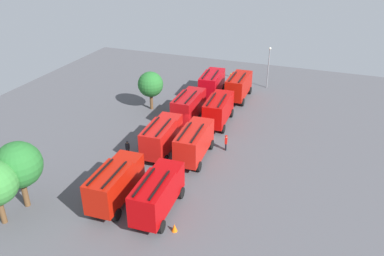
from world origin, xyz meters
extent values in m
plane|color=#4C4C51|center=(0.00, 0.00, 0.00)|extent=(64.28, 64.28, 0.00)
cube|color=#AE0507|center=(-11.58, -1.97, 2.10)|extent=(2.31, 2.59, 2.60)
cube|color=#8C9EAD|center=(-10.53, -1.93, 2.41)|extent=(0.17, 2.13, 1.46)
cube|color=#AE0507|center=(-15.07, -2.13, 2.25)|extent=(4.90, 2.71, 2.90)
cube|color=black|center=(-15.10, -1.44, 3.82)|extent=(4.32, 0.31, 0.12)
cube|color=black|center=(-15.04, -2.81, 3.82)|extent=(4.32, 0.31, 0.12)
cube|color=silver|center=(-10.38, -1.92, 0.95)|extent=(0.30, 2.38, 0.28)
cylinder|color=black|center=(-11.43, -0.77, 0.55)|extent=(1.11, 0.40, 1.10)
cylinder|color=black|center=(-11.33, -3.16, 0.55)|extent=(1.11, 0.40, 1.10)
cylinder|color=black|center=(-16.33, -0.98, 0.55)|extent=(1.11, 0.40, 1.10)
cylinder|color=black|center=(-16.22, -3.38, 0.55)|extent=(1.11, 0.40, 1.10)
cube|color=red|center=(-1.84, -1.76, 2.10)|extent=(2.31, 2.60, 2.60)
cube|color=#8C9EAD|center=(-0.79, -1.71, 2.41)|extent=(0.18, 2.13, 1.46)
cube|color=red|center=(-5.34, -1.92, 2.25)|extent=(4.91, 2.72, 2.90)
cube|color=black|center=(-5.37, -1.23, 3.82)|extent=(4.32, 0.32, 0.12)
cube|color=black|center=(-5.31, -2.60, 3.82)|extent=(4.32, 0.32, 0.12)
cube|color=silver|center=(-0.64, -1.70, 0.95)|extent=(0.31, 2.38, 0.28)
cylinder|color=black|center=(-1.70, -0.55, 0.55)|extent=(1.11, 0.40, 1.10)
cylinder|color=black|center=(-1.59, -2.95, 0.55)|extent=(1.11, 0.40, 1.10)
cylinder|color=black|center=(-6.59, -0.77, 0.55)|extent=(1.11, 0.40, 1.10)
cylinder|color=black|center=(-6.48, -3.17, 0.55)|extent=(1.11, 0.40, 1.10)
cube|color=#B40706|center=(7.32, -1.64, 2.10)|extent=(2.34, 2.62, 2.60)
cube|color=#8C9EAD|center=(8.37, -1.58, 2.41)|extent=(0.20, 2.13, 1.46)
cube|color=#B40706|center=(3.82, -1.83, 2.25)|extent=(4.93, 2.76, 2.90)
cube|color=black|center=(3.79, -1.15, 3.82)|extent=(4.32, 0.36, 0.12)
cube|color=black|center=(3.86, -2.52, 3.82)|extent=(4.32, 0.36, 0.12)
cube|color=silver|center=(8.52, -1.57, 0.95)|extent=(0.33, 2.38, 0.28)
cylinder|color=black|center=(7.45, -0.43, 0.55)|extent=(1.12, 0.41, 1.10)
cylinder|color=black|center=(7.59, -2.83, 0.55)|extent=(1.12, 0.41, 1.10)
cylinder|color=black|center=(2.56, -0.70, 0.55)|extent=(1.12, 0.41, 1.10)
cylinder|color=black|center=(2.69, -3.10, 0.55)|extent=(1.12, 0.41, 1.10)
cube|color=#AD1008|center=(16.41, -2.05, 2.10)|extent=(2.24, 2.53, 2.60)
cube|color=#8C9EAD|center=(17.46, -2.04, 2.41)|extent=(0.11, 2.13, 1.46)
cube|color=#AD1008|center=(12.91, -2.10, 2.25)|extent=(4.84, 2.57, 2.90)
cube|color=black|center=(12.90, -1.41, 3.82)|extent=(4.32, 0.18, 0.12)
cube|color=black|center=(12.92, -2.79, 3.82)|extent=(4.32, 0.18, 0.12)
cube|color=silver|center=(17.61, -2.03, 0.95)|extent=(0.23, 2.38, 0.28)
cylinder|color=black|center=(16.60, -0.85, 0.55)|extent=(1.10, 0.37, 1.10)
cylinder|color=black|center=(16.63, -3.25, 0.55)|extent=(1.10, 0.37, 1.10)
cylinder|color=black|center=(11.70, -0.92, 0.55)|extent=(1.10, 0.37, 1.10)
cylinder|color=black|center=(11.73, -3.32, 0.55)|extent=(1.10, 0.37, 1.10)
cube|color=#AD1407|center=(-11.52, 2.25, 2.10)|extent=(2.30, 2.58, 2.60)
cube|color=#8C9EAD|center=(-10.47, 2.29, 2.41)|extent=(0.16, 2.13, 1.46)
cube|color=#AD1407|center=(-15.02, 2.11, 2.25)|extent=(4.89, 2.69, 2.90)
cube|color=black|center=(-15.05, 2.80, 3.82)|extent=(4.32, 0.29, 0.12)
cube|color=black|center=(-14.99, 1.42, 3.82)|extent=(4.32, 0.29, 0.12)
cube|color=silver|center=(-10.32, 2.29, 0.95)|extent=(0.29, 2.38, 0.28)
cylinder|color=black|center=(-11.37, 3.45, 0.55)|extent=(1.11, 0.39, 1.10)
cylinder|color=black|center=(-11.27, 1.06, 0.55)|extent=(1.11, 0.39, 1.10)
cylinder|color=black|center=(-16.26, 3.26, 0.55)|extent=(1.11, 0.39, 1.10)
cylinder|color=black|center=(-16.17, 0.87, 0.55)|extent=(1.11, 0.39, 1.10)
cube|color=red|center=(-1.89, 2.08, 2.10)|extent=(2.33, 2.62, 2.60)
cube|color=#8C9EAD|center=(-0.84, 2.14, 2.41)|extent=(0.20, 2.13, 1.46)
cube|color=red|center=(-5.39, 1.89, 2.25)|extent=(4.93, 2.76, 2.90)
cube|color=black|center=(-5.42, 2.58, 3.82)|extent=(4.32, 0.36, 0.12)
cube|color=black|center=(-5.35, 1.21, 3.82)|extent=(4.32, 0.36, 0.12)
cube|color=silver|center=(-0.69, 2.15, 0.95)|extent=(0.33, 2.38, 0.28)
cylinder|color=black|center=(-1.76, 3.29, 0.55)|extent=(1.12, 0.41, 1.10)
cylinder|color=black|center=(-1.63, 0.90, 0.55)|extent=(1.12, 0.41, 1.10)
cylinder|color=black|center=(-6.65, 3.02, 0.55)|extent=(1.12, 0.41, 1.10)
cylinder|color=black|center=(-6.52, 0.63, 0.55)|extent=(1.12, 0.41, 1.10)
cube|color=#AB0D11|center=(7.05, 2.23, 2.10)|extent=(2.26, 2.55, 2.60)
cube|color=#8C9EAD|center=(8.10, 2.26, 2.41)|extent=(0.13, 2.13, 1.46)
cube|color=#AB0D11|center=(3.55, 2.15, 2.25)|extent=(4.86, 2.62, 2.90)
cube|color=black|center=(3.53, 2.83, 3.82)|extent=(4.32, 0.23, 0.12)
cube|color=black|center=(3.56, 1.46, 3.82)|extent=(4.32, 0.23, 0.12)
cube|color=silver|center=(8.25, 2.26, 0.95)|extent=(0.26, 2.38, 0.28)
cylinder|color=black|center=(7.22, 3.44, 0.55)|extent=(1.11, 0.38, 1.10)
cylinder|color=black|center=(7.28, 1.04, 0.55)|extent=(1.11, 0.38, 1.10)
cylinder|color=black|center=(2.32, 3.32, 0.55)|extent=(1.11, 0.38, 1.10)
cylinder|color=black|center=(2.38, 0.92, 0.55)|extent=(1.11, 0.38, 1.10)
cube|color=#B40710|center=(16.14, 2.14, 2.10)|extent=(2.39, 2.66, 2.60)
cube|color=#8C9EAD|center=(17.19, 2.22, 2.41)|extent=(0.24, 2.12, 1.46)
cube|color=#B40710|center=(12.65, 1.87, 2.25)|extent=(4.98, 2.86, 2.90)
cube|color=black|center=(12.60, 2.56, 3.82)|extent=(4.32, 0.45, 0.12)
cube|color=black|center=(12.71, 1.18, 3.82)|extent=(4.32, 0.45, 0.12)
cube|color=silver|center=(17.34, 2.23, 0.95)|extent=(0.38, 2.38, 0.28)
cylinder|color=black|center=(16.25, 3.35, 0.55)|extent=(1.12, 0.43, 1.10)
cylinder|color=black|center=(16.43, 0.96, 0.55)|extent=(1.12, 0.43, 1.10)
cylinder|color=black|center=(11.36, 2.97, 0.55)|extent=(1.12, 0.43, 1.10)
cylinder|color=black|center=(11.55, 0.58, 0.55)|extent=(1.12, 0.43, 1.10)
cylinder|color=black|center=(-1.35, -4.60, 0.42)|extent=(0.16, 0.16, 0.85)
cylinder|color=black|center=(-1.15, -4.58, 0.42)|extent=(0.16, 0.16, 0.85)
cube|color=#B7140F|center=(-1.25, -4.59, 1.22)|extent=(0.44, 0.29, 0.74)
sphere|color=tan|center=(-1.25, -4.59, 1.71)|extent=(0.24, 0.24, 0.24)
cylinder|color=#B7140F|center=(-1.25, -4.59, 1.80)|extent=(0.30, 0.30, 0.07)
cylinder|color=black|center=(-6.15, 5.22, 0.39)|extent=(0.16, 0.16, 0.78)
cylinder|color=black|center=(-6.17, 5.43, 0.39)|extent=(0.16, 0.16, 0.78)
cube|color=black|center=(-6.16, 5.33, 1.12)|extent=(0.28, 0.44, 0.68)
sphere|color=#9E704C|center=(-6.16, 5.33, 1.57)|extent=(0.22, 0.22, 0.22)
cylinder|color=black|center=(-6.16, 5.33, 1.66)|extent=(0.28, 0.28, 0.07)
cylinder|color=black|center=(19.97, 0.70, 0.40)|extent=(0.16, 0.16, 0.81)
cylinder|color=black|center=(19.76, 0.72, 0.40)|extent=(0.16, 0.16, 0.81)
cube|color=orange|center=(19.87, 0.71, 1.16)|extent=(0.44, 0.29, 0.70)
sphere|color=#9E704C|center=(19.87, 0.71, 1.63)|extent=(0.23, 0.23, 0.23)
cylinder|color=orange|center=(19.87, 0.71, 1.72)|extent=(0.29, 0.29, 0.07)
cylinder|color=black|center=(-5.80, 3.83, 0.37)|extent=(0.16, 0.16, 0.75)
cylinder|color=black|center=(-5.88, 4.02, 0.37)|extent=(0.16, 0.16, 0.75)
cube|color=black|center=(-5.84, 3.93, 1.07)|extent=(0.39, 0.48, 0.65)
sphere|color=beige|center=(-5.84, 3.93, 1.50)|extent=(0.21, 0.21, 0.21)
cylinder|color=black|center=(-5.84, 3.93, 1.58)|extent=(0.26, 0.26, 0.06)
cylinder|color=black|center=(4.72, 4.16, 0.41)|extent=(0.16, 0.16, 0.82)
cylinder|color=black|center=(4.63, 4.36, 0.41)|extent=(0.16, 0.16, 0.82)
cube|color=black|center=(4.67, 4.26, 1.18)|extent=(0.39, 0.48, 0.71)
sphere|color=#9E704C|center=(4.67, 4.26, 1.65)|extent=(0.23, 0.23, 0.23)
cylinder|color=black|center=(4.67, 4.26, 1.74)|extent=(0.29, 0.29, 0.07)
cylinder|color=brown|center=(-19.87, 9.77, 1.20)|extent=(0.48, 0.48, 2.41)
cylinder|color=brown|center=(-17.30, 9.55, 1.29)|extent=(0.52, 0.52, 2.59)
sphere|color=#236628|center=(-17.30, 9.55, 4.34)|extent=(4.14, 4.14, 4.14)
cylinder|color=brown|center=(6.22, 8.39, 1.09)|extent=(0.44, 0.44, 2.18)
sphere|color=#236628|center=(6.22, 8.39, 3.65)|extent=(3.48, 3.48, 3.48)
cone|color=#F2600C|center=(-10.28, 4.86, 0.31)|extent=(0.44, 0.44, 0.62)
cone|color=#F2600C|center=(-3.54, 3.73, 0.28)|extent=(0.39, 0.39, 0.56)
cone|color=#F2600C|center=(-15.76, -4.34, 0.36)|extent=(0.50, 0.50, 0.71)
cylinder|color=slate|center=(20.20, -5.16, 3.09)|extent=(0.16, 0.16, 6.17)
sphere|color=#F2EFCC|center=(20.20, -5.16, 6.35)|extent=(0.36, 0.36, 0.36)
camera|label=1|loc=(-38.82, -14.55, 22.40)|focal=36.53mm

